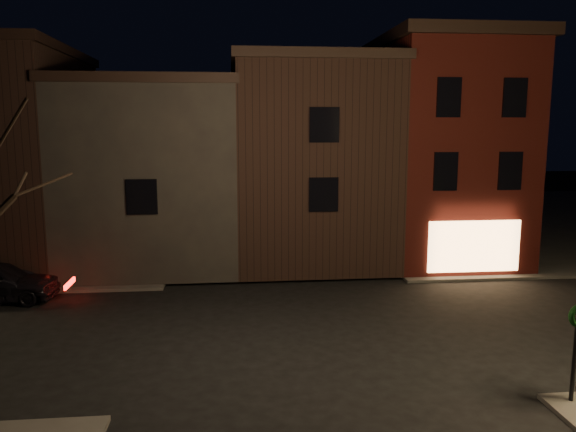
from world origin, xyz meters
name	(u,v)px	position (x,y,z in m)	size (l,w,h in m)	color
ground	(304,331)	(0.00, 0.00, 0.00)	(120.00, 120.00, 0.00)	black
sidewalk_far_right	(548,218)	(20.00, 20.00, 0.06)	(30.00, 30.00, 0.12)	#2D2B28
corner_building	(443,148)	(8.00, 9.47, 5.40)	(6.50, 8.50, 10.50)	#420F0B
row_building_a	(307,160)	(1.50, 10.50, 4.83)	(7.30, 10.30, 9.40)	black
row_building_b	(157,171)	(-5.75, 10.50, 4.33)	(7.80, 10.30, 8.40)	black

